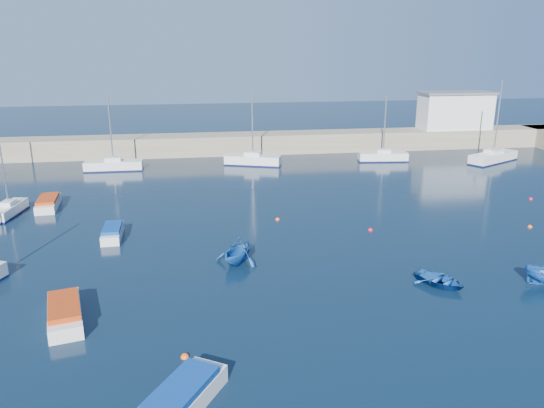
{
  "coord_description": "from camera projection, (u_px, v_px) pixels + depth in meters",
  "views": [
    {
      "loc": [
        -7.65,
        -25.99,
        14.48
      ],
      "look_at": [
        -1.26,
        15.98,
        1.6
      ],
      "focal_mm": 35.0,
      "sensor_mm": 36.0,
      "label": 1
    }
  ],
  "objects": [
    {
      "name": "dinghy_left",
      "position": [
        237.0,
        250.0,
        36.21
      ],
      "size": [
        4.42,
        4.56,
        1.84
      ],
      "primitive_type": "imported",
      "rotation": [
        0.0,
        0.0,
        -0.57
      ],
      "color": "#174EA0",
      "rests_on": "ground"
    },
    {
      "name": "sailboat_7",
      "position": [
        383.0,
        156.0,
        67.89
      ],
      "size": [
        6.36,
        2.38,
        8.27
      ],
      "rotation": [
        0.0,
        0.0,
        1.47
      ],
      "color": "silver",
      "rests_on": "ground"
    },
    {
      "name": "motorboat_0",
      "position": [
        65.0,
        313.0,
        28.7
      ],
      "size": [
        2.76,
        5.1,
        1.08
      ],
      "rotation": [
        0.0,
        0.0,
        0.23
      ],
      "color": "silver",
      "rests_on": "ground"
    },
    {
      "name": "buoy_3",
      "position": [
        278.0,
        220.0,
        45.4
      ],
      "size": [
        0.39,
        0.39,
        0.39
      ],
      "primitive_type": "sphere",
      "color": "#FF560D",
      "rests_on": "ground"
    },
    {
      "name": "buoy_2",
      "position": [
        530.0,
        227.0,
        43.58
      ],
      "size": [
        0.39,
        0.39,
        0.39
      ],
      "primitive_type": "sphere",
      "color": "#FF560D",
      "rests_on": "ground"
    },
    {
      "name": "motorboat_2",
      "position": [
        48.0,
        203.0,
        48.66
      ],
      "size": [
        2.12,
        4.95,
        0.99
      ],
      "rotation": [
        0.0,
        0.0,
        0.09
      ],
      "color": "silver",
      "rests_on": "ground"
    },
    {
      "name": "buoy_4",
      "position": [
        531.0,
        199.0,
        51.36
      ],
      "size": [
        0.38,
        0.38,
        0.38
      ],
      "primitive_type": "sphere",
      "color": "red",
      "rests_on": "ground"
    },
    {
      "name": "ground",
      "position": [
        337.0,
        311.0,
        29.89
      ],
      "size": [
        220.0,
        220.0,
        0.0
      ],
      "primitive_type": "plane",
      "color": "black",
      "rests_on": "ground"
    },
    {
      "name": "harbor_office",
      "position": [
        455.0,
        112.0,
        76.24
      ],
      "size": [
        10.0,
        4.0,
        5.0
      ],
      "primitive_type": "cube",
      "color": "silver",
      "rests_on": "back_wall"
    },
    {
      "name": "dinghy_center",
      "position": [
        440.0,
        280.0,
        33.02
      ],
      "size": [
        3.75,
        3.98,
        0.67
      ],
      "primitive_type": "imported",
      "rotation": [
        0.0,
        0.0,
        0.61
      ],
      "color": "#174EA0",
      "rests_on": "ground"
    },
    {
      "name": "sailboat_5",
      "position": [
        114.0,
        165.0,
        62.92
      ],
      "size": [
        6.71,
        1.93,
        8.85
      ],
      "rotation": [
        0.0,
        0.0,
        1.56
      ],
      "color": "silver",
      "rests_on": "ground"
    },
    {
      "name": "buoy_1",
      "position": [
        370.0,
        230.0,
        42.82
      ],
      "size": [
        0.4,
        0.4,
        0.4
      ],
      "primitive_type": "sphere",
      "color": "red",
      "rests_on": "ground"
    },
    {
      "name": "back_wall",
      "position": [
        248.0,
        143.0,
        73.03
      ],
      "size": [
        96.0,
        4.5,
        2.6
      ],
      "primitive_type": "cube",
      "color": "gray",
      "rests_on": "ground"
    },
    {
      "name": "buoy_0",
      "position": [
        185.0,
        357.0,
        25.49
      ],
      "size": [
        0.42,
        0.42,
        0.42
      ],
      "primitive_type": "sphere",
      "color": "#FF560D",
      "rests_on": "ground"
    },
    {
      "name": "motorboat_1",
      "position": [
        113.0,
        232.0,
        41.09
      ],
      "size": [
        1.45,
        3.95,
        0.96
      ],
      "rotation": [
        0.0,
        0.0,
        0.02
      ],
      "color": "silver",
      "rests_on": "ground"
    },
    {
      "name": "sailboat_6",
      "position": [
        253.0,
        160.0,
        65.74
      ],
      "size": [
        7.14,
        4.07,
        9.12
      ],
      "rotation": [
        0.0,
        0.0,
        1.24
      ],
      "color": "silver",
      "rests_on": "ground"
    },
    {
      "name": "sailboat_8",
      "position": [
        493.0,
        157.0,
        67.39
      ],
      "size": [
        7.94,
        5.7,
        10.2
      ],
      "rotation": [
        0.0,
        0.0,
        2.07
      ],
      "color": "silver",
      "rests_on": "ground"
    },
    {
      "name": "motorboat_3",
      "position": [
        182.0,
        398.0,
        21.76
      ],
      "size": [
        4.0,
        5.0,
        1.13
      ],
      "rotation": [
        0.0,
        0.0,
        -0.56
      ],
      "color": "silver",
      "rests_on": "ground"
    },
    {
      "name": "sailboat_3",
      "position": [
        9.0,
        210.0,
        46.45
      ],
      "size": [
        2.0,
        4.94,
        6.46
      ],
      "rotation": [
        0.0,
        0.0,
        -0.14
      ],
      "color": "silver",
      "rests_on": "ground"
    }
  ]
}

